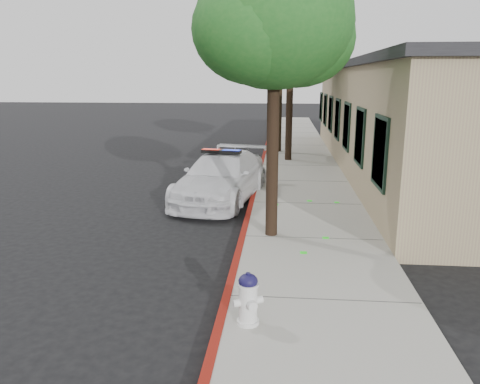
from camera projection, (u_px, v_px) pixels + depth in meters
name	position (u px, v px, depth m)	size (l,w,h in m)	color
ground	(240.00, 242.00, 10.64)	(120.00, 120.00, 0.00)	black
sidewalk	(305.00, 206.00, 13.39)	(3.20, 60.00, 0.15)	#99978B
red_curb	(252.00, 204.00, 13.52)	(0.14, 60.00, 0.16)	maroon
clapboard_building	(432.00, 117.00, 18.26)	(7.30, 20.89, 4.24)	tan
police_car	(222.00, 177.00, 14.15)	(2.85, 5.21, 1.55)	silver
fire_hydrant	(248.00, 299.00, 6.72)	(0.45, 0.39, 0.79)	silver
street_tree_near	(275.00, 28.00, 9.64)	(3.38, 3.28, 6.00)	black
street_tree_mid	(291.00, 41.00, 19.38)	(3.44, 3.58, 6.56)	black
street_tree_far	(281.00, 52.00, 21.73)	(3.37, 3.32, 6.17)	black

